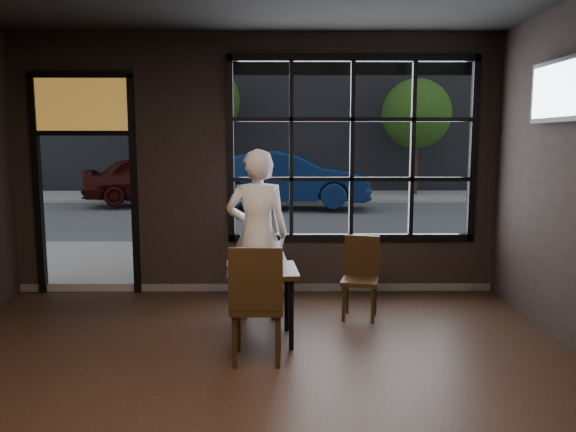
{
  "coord_description": "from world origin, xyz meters",
  "views": [
    {
      "loc": [
        0.36,
        -3.46,
        1.93
      ],
      "look_at": [
        0.4,
        2.2,
        1.15
      ],
      "focal_mm": 35.0,
      "sensor_mm": 36.0,
      "label": 1
    }
  ],
  "objects_px": {
    "cafe_table": "(262,304)",
    "navy_car": "(287,178)",
    "man": "(257,235)",
    "chair_near": "(257,302)"
  },
  "relations": [
    {
      "from": "cafe_table",
      "to": "navy_car",
      "type": "relative_size",
      "value": 0.16
    },
    {
      "from": "man",
      "to": "navy_car",
      "type": "xyz_separation_m",
      "value": [
        0.37,
        9.55,
        -0.06
      ]
    },
    {
      "from": "cafe_table",
      "to": "chair_near",
      "type": "xyz_separation_m",
      "value": [
        -0.03,
        -0.48,
        0.16
      ]
    },
    {
      "from": "man",
      "to": "navy_car",
      "type": "relative_size",
      "value": 0.4
    },
    {
      "from": "cafe_table",
      "to": "man",
      "type": "relative_size",
      "value": 0.39
    },
    {
      "from": "man",
      "to": "chair_near",
      "type": "bearing_deg",
      "value": 90.07
    },
    {
      "from": "chair_near",
      "to": "navy_car",
      "type": "height_order",
      "value": "navy_car"
    },
    {
      "from": "chair_near",
      "to": "navy_car",
      "type": "relative_size",
      "value": 0.23
    },
    {
      "from": "chair_near",
      "to": "man",
      "type": "xyz_separation_m",
      "value": [
        -0.05,
        1.18,
        0.39
      ]
    },
    {
      "from": "cafe_table",
      "to": "navy_car",
      "type": "bearing_deg",
      "value": 83.78
    }
  ]
}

